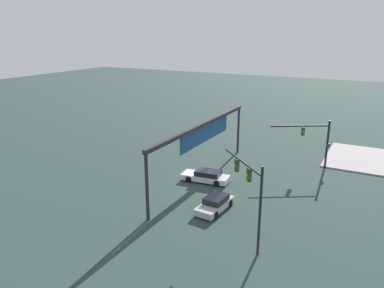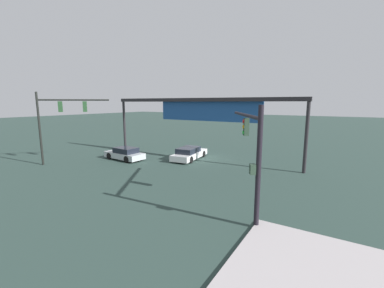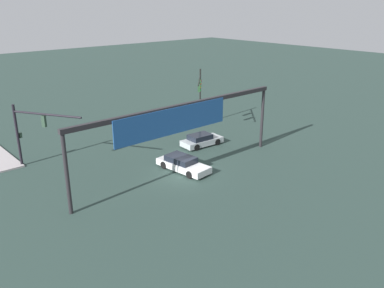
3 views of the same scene
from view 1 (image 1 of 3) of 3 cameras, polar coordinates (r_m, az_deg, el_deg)
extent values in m
plane|color=#293D37|center=(38.99, 1.39, -5.31)|extent=(188.85, 188.85, 0.00)
cube|color=#A7A0A1|center=(49.13, 26.80, -2.35)|extent=(10.34, 11.73, 0.15)
cylinder|color=black|center=(25.47, 10.39, -10.25)|extent=(0.18, 0.18, 6.48)
cylinder|color=black|center=(26.90, 7.72, -2.70)|extent=(4.27, 4.37, 0.14)
cube|color=#234626|center=(26.13, 8.76, -4.74)|extent=(0.41, 0.41, 0.95)
cylinder|color=red|center=(25.96, 8.47, -4.18)|extent=(0.18, 0.19, 0.20)
cylinder|color=orange|center=(26.06, 8.44, -4.80)|extent=(0.18, 0.19, 0.20)
cylinder|color=green|center=(26.18, 8.41, -5.41)|extent=(0.18, 0.19, 0.20)
cube|color=#234626|center=(27.84, 6.91, -3.29)|extent=(0.41, 0.41, 0.95)
cylinder|color=red|center=(27.68, 6.63, -2.75)|extent=(0.18, 0.19, 0.20)
cylinder|color=orange|center=(27.78, 6.61, -3.33)|extent=(0.18, 0.19, 0.20)
cylinder|color=green|center=(27.88, 6.59, -3.91)|extent=(0.18, 0.19, 0.20)
cylinder|color=black|center=(43.76, 20.05, -0.07)|extent=(0.23, 0.23, 5.48)
cylinder|color=black|center=(42.05, 16.29, 2.66)|extent=(3.47, 5.62, 0.17)
cube|color=#293F30|center=(42.32, 16.67, 1.86)|extent=(0.39, 0.41, 0.95)
cylinder|color=red|center=(42.10, 16.78, 2.19)|extent=(0.15, 0.20, 0.20)
cylinder|color=orange|center=(42.17, 16.74, 1.80)|extent=(0.15, 0.20, 0.20)
cylinder|color=green|center=(42.25, 16.71, 1.41)|extent=(0.15, 0.20, 0.20)
cube|color=#293F30|center=(43.55, 20.17, -0.20)|extent=(0.36, 0.38, 0.44)
cylinder|color=#242225|center=(29.90, -6.93, -6.72)|extent=(0.28, 0.28, 5.65)
cylinder|color=#242225|center=(46.73, 7.11, 2.01)|extent=(0.28, 0.28, 5.65)
cube|color=#242225|center=(37.10, 1.70, 2.99)|extent=(20.37, 0.35, 0.35)
cube|color=navy|center=(38.41, 2.14, 1.95)|extent=(10.74, 0.08, 2.08)
cube|color=#ACB4B7|center=(32.33, 3.49, -9.40)|extent=(4.34, 2.05, 0.55)
cube|color=black|center=(32.30, 3.73, -8.40)|extent=(2.30, 1.69, 0.50)
cylinder|color=black|center=(31.01, 3.63, -10.85)|extent=(0.65, 0.27, 0.64)
cylinder|color=black|center=(31.72, 1.03, -10.14)|extent=(0.65, 0.27, 0.64)
cylinder|color=black|center=(33.09, 5.84, -9.03)|extent=(0.65, 0.27, 0.64)
cylinder|color=black|center=(33.76, 3.36, -8.42)|extent=(0.65, 0.27, 0.64)
cube|color=silver|center=(38.15, 2.06, -5.13)|extent=(2.32, 5.02, 0.55)
cube|color=black|center=(37.87, 2.48, -4.46)|extent=(1.86, 2.68, 0.50)
cylinder|color=black|center=(37.96, -0.52, -5.43)|extent=(0.29, 0.66, 0.64)
cylinder|color=black|center=(39.42, 0.42, -4.55)|extent=(0.29, 0.66, 0.64)
cylinder|color=black|center=(37.01, 3.81, -6.07)|extent=(0.29, 0.66, 0.64)
cylinder|color=black|center=(38.50, 4.60, -5.15)|extent=(0.29, 0.66, 0.64)
camera|label=2|loc=(46.05, 33.97, 2.51)|focal=23.46mm
camera|label=3|loc=(65.20, -9.48, 15.67)|focal=37.46mm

